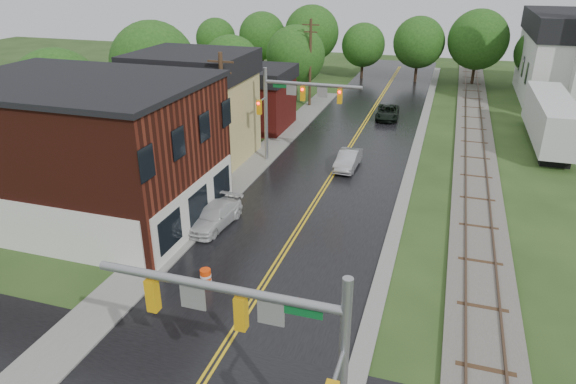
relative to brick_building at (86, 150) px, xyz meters
The scene contains 20 objects.
main_road 19.95m from the brick_building, 50.23° to the left, with size 10.00×90.00×0.02m, color black.
curb_right 27.15m from the brick_building, 48.20° to the left, with size 0.80×70.00×0.12m, color gray.
sidewalk_left 12.52m from the brick_building, 57.86° to the left, with size 2.40×50.00×0.12m, color gray.
brick_building is the anchor object (origin of this frame).
yellow_house 11.14m from the brick_building, 82.32° to the left, with size 8.00×7.00×6.40m, color tan.
darkred_building 20.25m from the brick_building, 82.92° to the left, with size 7.00×6.00×4.40m, color #3F0F0C.
railroad 30.36m from the brick_building, 41.66° to the left, with size 3.20×80.00×0.30m.
traffic_signal_near 20.60m from the brick_building, 39.17° to the right, with size 7.34×0.30×7.20m.
traffic_signal_far 15.03m from the brick_building, 53.08° to the left, with size 7.34×0.43×7.20m.
utility_pole_b 9.03m from the brick_building, 50.93° to the left, with size 1.80×0.28×9.00m.
utility_pole_c 29.56m from the brick_building, 78.91° to the left, with size 1.80×0.28×9.00m.
tree_left_a 10.14m from the brick_building, 136.87° to the left, with size 6.80×6.80×8.67m.
tree_left_b 17.80m from the brick_building, 107.61° to the left, with size 7.60×7.60×9.69m.
tree_left_c 24.94m from the brick_building, 93.14° to the left, with size 6.00×6.00×7.65m.
tree_left_e 31.12m from the brick_building, 83.29° to the left, with size 6.40×6.40×8.16m.
suv_dark 30.41m from the brick_building, 61.68° to the left, with size 2.11×4.59×1.27m, color black.
sedan_silver 18.38m from the brick_building, 42.62° to the left, with size 1.42×4.06×1.34m, color #9F9FA4.
pickup_white 8.48m from the brick_building, ahead, with size 1.81×4.46×1.29m, color silver.
semi_trailer 36.11m from the brick_building, 38.57° to the left, with size 2.89×13.11×4.07m.
construction_barrel 11.69m from the brick_building, 26.80° to the right, with size 0.52×0.52×0.93m, color #EF3F0A.
Camera 1 is at (7.38, -8.46, 14.23)m, focal length 32.00 mm.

